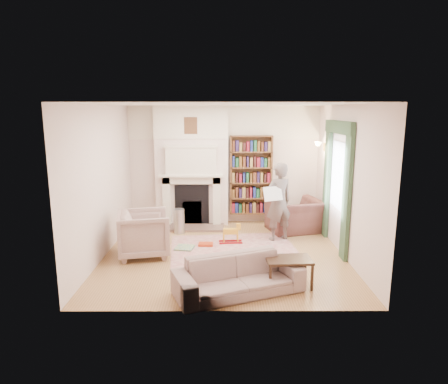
{
  "coord_description": "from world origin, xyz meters",
  "views": [
    {
      "loc": [
        -0.02,
        -7.27,
        2.71
      ],
      "look_at": [
        0.0,
        0.25,
        1.15
      ],
      "focal_mm": 32.0,
      "sensor_mm": 36.0,
      "label": 1
    }
  ],
  "objects_px": {
    "armchair_left": "(144,234)",
    "paraffin_heater": "(179,221)",
    "sofa": "(238,276)",
    "man_reading": "(279,202)",
    "armchair_reading": "(294,216)",
    "coffee_table": "(288,272)",
    "rocking_horse": "(231,233)",
    "bookcase": "(251,175)"
  },
  "relations": [
    {
      "from": "man_reading",
      "to": "rocking_horse",
      "type": "distance_m",
      "value": 1.2
    },
    {
      "from": "bookcase",
      "to": "man_reading",
      "type": "height_order",
      "value": "bookcase"
    },
    {
      "from": "armchair_reading",
      "to": "man_reading",
      "type": "xyz_separation_m",
      "value": [
        -0.45,
        -0.6,
        0.46
      ]
    },
    {
      "from": "coffee_table",
      "to": "rocking_horse",
      "type": "xyz_separation_m",
      "value": [
        -0.86,
        2.03,
        -0.02
      ]
    },
    {
      "from": "coffee_table",
      "to": "sofa",
      "type": "bearing_deg",
      "value": -166.43
    },
    {
      "from": "coffee_table",
      "to": "rocking_horse",
      "type": "relative_size",
      "value": 1.47
    },
    {
      "from": "sofa",
      "to": "rocking_horse",
      "type": "height_order",
      "value": "sofa"
    },
    {
      "from": "man_reading",
      "to": "coffee_table",
      "type": "distance_m",
      "value": 2.34
    },
    {
      "from": "armchair_left",
      "to": "man_reading",
      "type": "height_order",
      "value": "man_reading"
    },
    {
      "from": "man_reading",
      "to": "armchair_reading",
      "type": "bearing_deg",
      "value": -151.71
    },
    {
      "from": "armchair_left",
      "to": "coffee_table",
      "type": "xyz_separation_m",
      "value": [
        2.5,
        -1.35,
        -0.2
      ]
    },
    {
      "from": "coffee_table",
      "to": "rocking_horse",
      "type": "bearing_deg",
      "value": 108.97
    },
    {
      "from": "armchair_reading",
      "to": "armchair_left",
      "type": "height_order",
      "value": "armchair_left"
    },
    {
      "from": "armchair_left",
      "to": "sofa",
      "type": "relative_size",
      "value": 0.49
    },
    {
      "from": "sofa",
      "to": "paraffin_heater",
      "type": "height_order",
      "value": "sofa"
    },
    {
      "from": "armchair_reading",
      "to": "sofa",
      "type": "distance_m",
      "value": 3.4
    },
    {
      "from": "sofa",
      "to": "man_reading",
      "type": "distance_m",
      "value": 2.72
    },
    {
      "from": "paraffin_heater",
      "to": "rocking_horse",
      "type": "height_order",
      "value": "paraffin_heater"
    },
    {
      "from": "rocking_horse",
      "to": "armchair_reading",
      "type": "bearing_deg",
      "value": 25.45
    },
    {
      "from": "man_reading",
      "to": "rocking_horse",
      "type": "relative_size",
      "value": 3.46
    },
    {
      "from": "bookcase",
      "to": "armchair_left",
      "type": "relative_size",
      "value": 1.98
    },
    {
      "from": "sofa",
      "to": "man_reading",
      "type": "height_order",
      "value": "man_reading"
    },
    {
      "from": "bookcase",
      "to": "rocking_horse",
      "type": "height_order",
      "value": "bookcase"
    },
    {
      "from": "sofa",
      "to": "rocking_horse",
      "type": "xyz_separation_m",
      "value": [
        -0.07,
        2.28,
        -0.07
      ]
    },
    {
      "from": "coffee_table",
      "to": "paraffin_heater",
      "type": "distance_m",
      "value": 3.38
    },
    {
      "from": "armchair_left",
      "to": "man_reading",
      "type": "relative_size",
      "value": 0.57
    },
    {
      "from": "paraffin_heater",
      "to": "man_reading",
      "type": "bearing_deg",
      "value": -12.59
    },
    {
      "from": "rocking_horse",
      "to": "armchair_left",
      "type": "bearing_deg",
      "value": -161.76
    },
    {
      "from": "coffee_table",
      "to": "bookcase",
      "type": "bearing_deg",
      "value": 91.57
    },
    {
      "from": "armchair_left",
      "to": "paraffin_heater",
      "type": "height_order",
      "value": "armchair_left"
    },
    {
      "from": "armchair_left",
      "to": "coffee_table",
      "type": "distance_m",
      "value": 2.85
    },
    {
      "from": "man_reading",
      "to": "armchair_left",
      "type": "bearing_deg",
      "value": -6.05
    },
    {
      "from": "armchair_reading",
      "to": "sofa",
      "type": "height_order",
      "value": "armchair_reading"
    },
    {
      "from": "paraffin_heater",
      "to": "bookcase",
      "type": "bearing_deg",
      "value": 27.01
    },
    {
      "from": "armchair_reading",
      "to": "bookcase",
      "type": "bearing_deg",
      "value": -52.26
    },
    {
      "from": "bookcase",
      "to": "man_reading",
      "type": "xyz_separation_m",
      "value": [
        0.49,
        -1.32,
        -0.35
      ]
    },
    {
      "from": "bookcase",
      "to": "armchair_left",
      "type": "height_order",
      "value": "bookcase"
    },
    {
      "from": "sofa",
      "to": "coffee_table",
      "type": "xyz_separation_m",
      "value": [
        0.79,
        0.25,
        -0.05
      ]
    },
    {
      "from": "man_reading",
      "to": "sofa",
      "type": "bearing_deg",
      "value": 44.79
    },
    {
      "from": "paraffin_heater",
      "to": "armchair_left",
      "type": "bearing_deg",
      "value": -110.34
    },
    {
      "from": "bookcase",
      "to": "paraffin_heater",
      "type": "relative_size",
      "value": 3.36
    },
    {
      "from": "coffee_table",
      "to": "paraffin_heater",
      "type": "height_order",
      "value": "paraffin_heater"
    }
  ]
}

